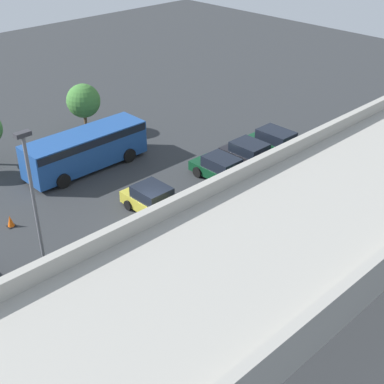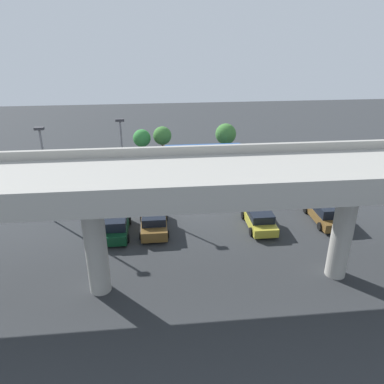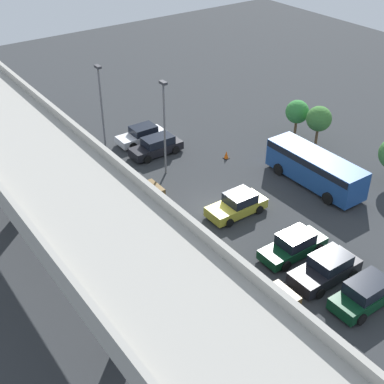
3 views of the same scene
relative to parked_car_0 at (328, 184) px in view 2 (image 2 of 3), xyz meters
The scene contains 19 objects.
ground_plane 12.81m from the parked_car_0, ahead, with size 96.49×96.49×0.00m, color #2D3033.
highway_overpass 19.00m from the parked_car_0, 45.32° to the left, with size 46.32×6.51×8.05m.
parked_car_0 is the anchor object (origin of this frame).
parked_car_1 2.86m from the parked_car_0, ahead, with size 2.22×4.66×1.65m.
parked_car_2 5.70m from the parked_car_0, ahead, with size 2.05×4.73×1.58m.
parked_car_3 10.46m from the parked_car_0, 35.96° to the left, with size 2.17×4.50×1.48m.
parked_car_4 11.47m from the parked_car_0, ahead, with size 2.16×4.50×1.59m.
parked_car_5 17.84m from the parked_car_0, 18.84° to the left, with size 2.24×4.69×1.58m.
parked_car_6 20.80m from the parked_car_0, 17.24° to the left, with size 2.21×4.43×1.67m.
parked_car_7 22.49m from the parked_car_0, ahead, with size 1.99×4.64×1.61m.
parked_car_8 25.25m from the parked_car_0, ahead, with size 2.04×4.47×1.50m.
parked_car_9 6.47m from the parked_car_0, 64.44° to the left, with size 2.26×4.83×1.63m.
shuttle_bus 13.42m from the parked_car_0, 33.85° to the right, with size 8.55×2.80×2.56m.
lamp_post_near_aisle 25.63m from the parked_car_0, ahead, with size 0.70×0.35×7.96m.
lamp_post_mid_lot 19.73m from the parked_car_0, ahead, with size 0.70×0.35×7.88m.
tree_front_left 14.86m from the parked_car_0, 58.32° to the right, with size 2.58×2.58×3.87m.
tree_front_centre 20.02m from the parked_car_0, 38.57° to the right, with size 2.23×2.23×3.74m.
tree_front_right 21.92m from the parked_car_0, 34.23° to the right, with size 2.13×2.13×3.49m.
traffic_cone 18.89m from the parked_car_0, 13.51° to the right, with size 0.44×0.44×0.70m.
Camera 2 is at (3.86, 30.78, 14.87)m, focal length 35.00 mm.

